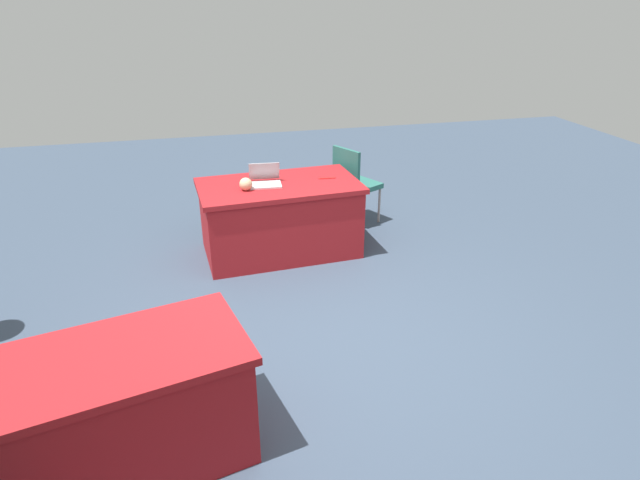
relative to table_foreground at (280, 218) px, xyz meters
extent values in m
plane|color=#3D4C60|center=(-0.04, 1.83, -0.39)|extent=(14.40, 14.40, 0.00)
cube|color=#AD1E23|center=(0.00, 0.00, 0.36)|extent=(1.71, 1.02, 0.05)
cube|color=#AD1E23|center=(0.00, 0.00, -0.03)|extent=(1.64, 0.98, 0.72)
cube|color=#AD1E23|center=(1.58, 2.66, 0.36)|extent=(2.02, 1.18, 0.05)
cube|color=#AD1E23|center=(1.58, 2.66, -0.03)|extent=(1.94, 1.13, 0.72)
cylinder|color=#9E9993|center=(-1.12, -0.85, -0.17)|extent=(0.03, 0.03, 0.44)
cylinder|color=#9E9993|center=(-1.30, -0.52, -0.17)|extent=(0.03, 0.03, 0.44)
cylinder|color=#9E9993|center=(-0.79, -0.67, -0.17)|extent=(0.03, 0.03, 0.44)
cylinder|color=#9E9993|center=(-0.97, -0.34, -0.17)|extent=(0.03, 0.03, 0.44)
cube|color=#2D7066|center=(-1.05, -0.60, 0.08)|extent=(0.59, 0.59, 0.06)
cube|color=#2D7066|center=(-0.87, -0.50, 0.34)|extent=(0.23, 0.39, 0.45)
cube|color=silver|center=(0.14, 0.04, 0.39)|extent=(0.34, 0.24, 0.02)
cube|color=#B7B7BC|center=(0.13, -0.11, 0.50)|extent=(0.32, 0.10, 0.19)
sphere|color=beige|center=(0.35, 0.13, 0.45)|extent=(0.13, 0.13, 0.13)
cube|color=red|center=(-0.52, -0.04, 0.39)|extent=(0.18, 0.05, 0.01)
camera|label=1|loc=(0.82, 5.15, 2.18)|focal=29.82mm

